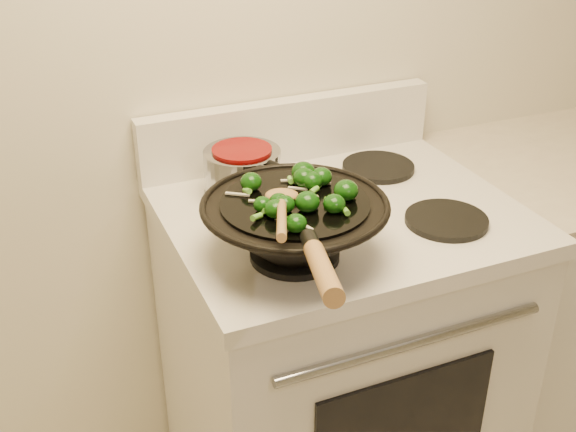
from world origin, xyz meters
name	(u,v)px	position (x,y,z in m)	size (l,w,h in m)	color
stove	(334,363)	(-0.19, 1.17, 0.47)	(0.78, 0.67, 1.08)	white
counter_unit	(560,295)	(0.57, 1.20, 0.46)	(0.89, 0.62, 0.91)	white
wok	(295,225)	(-0.37, 1.02, 1.00)	(0.37, 0.60, 0.20)	black
stirfry	(302,192)	(-0.35, 1.02, 1.06)	(0.23, 0.23, 0.04)	#0C3708
wooden_spoon	(282,206)	(-0.42, 0.97, 1.07)	(0.15, 0.29, 0.08)	#9C713D
saucepan	(243,170)	(-0.37, 1.32, 0.99)	(0.18, 0.27, 0.10)	gray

